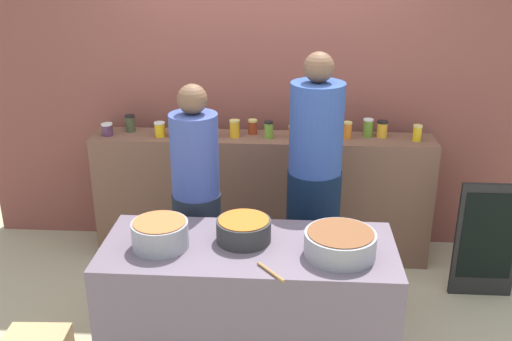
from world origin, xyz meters
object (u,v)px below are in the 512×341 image
Objects in this scene: preserve_jar_4 at (186,129)px; wooden_spoon at (271,272)px; preserve_jar_7 at (253,127)px; cooking_pot_right at (340,244)px; chalkboard_sign at (487,240)px; preserve_jar_12 at (368,128)px; cook_in_cap at (314,195)px; preserve_jar_0 at (107,129)px; preserve_jar_10 at (317,127)px; preserve_jar_6 at (235,128)px; preserve_jar_9 at (293,132)px; preserve_jar_11 at (347,130)px; preserve_jar_2 at (160,129)px; cooking_pot_left at (160,234)px; cooking_pot_center at (244,230)px; cook_with_tongs at (197,214)px; preserve_jar_13 at (382,129)px; preserve_jar_8 at (269,130)px; preserve_jar_14 at (417,133)px; preserve_jar_1 at (130,123)px; preserve_jar_3 at (173,129)px.

preserve_jar_4 is 1.81m from wooden_spoon.
cooking_pot_right is at bearing -68.83° from preserve_jar_7.
preserve_jar_12 is at bearing 145.54° from chalkboard_sign.
preserve_jar_4 is 1.18m from cook_in_cap.
preserve_jar_10 is (1.65, 0.12, 0.02)m from preserve_jar_0.
preserve_jar_6 is at bearing 4.64° from preserve_jar_4.
preserve_jar_0 is 1.00× the size of preserve_jar_9.
wooden_spoon is (-0.52, -1.70, -0.26)m from preserve_jar_11.
preserve_jar_2 is 1.63m from preserve_jar_12.
preserve_jar_4 reaches higher than wooden_spoon.
preserve_jar_0 is at bearing 117.31° from cooking_pot_left.
preserve_jar_10 is at bearing 154.91° from chalkboard_sign.
cooking_pot_center is (-0.86, -1.40, -0.20)m from preserve_jar_12.
preserve_jar_11 is at bearing 38.23° from cook_with_tongs.
preserve_jar_4 reaches higher than preserve_jar_13.
preserve_jar_0 is 1.88m from preserve_jar_11.
preserve_jar_4 is 0.41× the size of cooking_pot_center.
preserve_jar_8 is 1.36× the size of preserve_jar_9.
preserve_jar_10 is 1.49m from cooking_pot_center.
cooking_pot_center is (-1.23, -1.32, -0.20)m from preserve_jar_14.
preserve_jar_8 is (1.12, -0.10, 0.00)m from preserve_jar_1.
preserve_jar_7 is (1.14, 0.12, 0.01)m from preserve_jar_0.
cooking_pot_left is at bearing -139.95° from preserve_jar_14.
preserve_jar_6 is (0.38, 0.03, 0.00)m from preserve_jar_4.
preserve_jar_1 reaches higher than preserve_jar_4.
preserve_jar_10 is 0.58× the size of wooden_spoon.
preserve_jar_4 is (0.47, -0.12, -0.00)m from preserve_jar_1.
preserve_jar_12 is at bearing 4.87° from preserve_jar_3.
preserve_jar_4 and preserve_jar_10 have the same top height.
chalkboard_sign is at bearing -37.90° from preserve_jar_13.
preserve_jar_4 is (0.21, -0.01, 0.01)m from preserve_jar_2.
chalkboard_sign is at bearing 8.77° from cook_with_tongs.
chalkboard_sign is (0.73, -0.57, -0.65)m from preserve_jar_13.
preserve_jar_0 is 0.74× the size of preserve_jar_8.
preserve_jar_6 reaches higher than preserve_jar_3.
preserve_jar_0 reaches higher than wooden_spoon.
preserve_jar_8 reaches higher than wooden_spoon.
preserve_jar_13 is (1.53, 0.11, -0.00)m from preserve_jar_4.
preserve_jar_3 is (0.53, -0.02, 0.01)m from preserve_jar_0.
preserve_jar_6 is 0.90m from cook_in_cap.
preserve_jar_3 is 0.58× the size of wooden_spoon.
cook_in_cap is (0.79, 0.20, 0.08)m from cook_with_tongs.
cook_in_cap is at bearing -30.09° from preserve_jar_4.
cooking_pot_left is (-0.93, -1.51, -0.19)m from preserve_jar_10.
preserve_jar_2 is 0.95m from cook_with_tongs.
preserve_jar_10 is (1.12, 0.13, 0.00)m from preserve_jar_3.
preserve_jar_11 is at bearing 72.93° from wooden_spoon.
preserve_jar_9 is (0.19, 0.01, -0.02)m from preserve_jar_8.
preserve_jar_4 is at bearing -175.84° from preserve_jar_13.
preserve_jar_2 is at bearing 119.81° from wooden_spoon.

